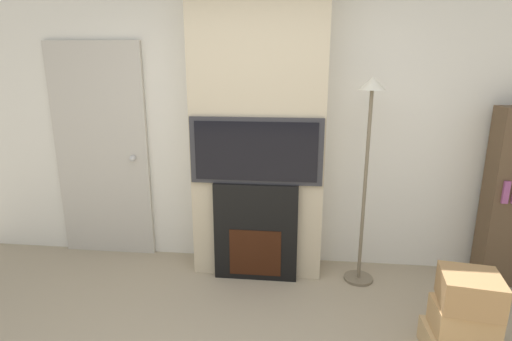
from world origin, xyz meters
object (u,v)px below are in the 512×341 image
object	(u,v)px
floor_lamp	(368,149)
box_stack	(463,317)
television	(256,151)
fireplace	(256,231)

from	to	relation	value
floor_lamp	box_stack	distance (m)	1.40
floor_lamp	box_stack	xyz separation A→B (m)	(0.53, -0.92, -0.91)
television	box_stack	world-z (taller)	television
floor_lamp	box_stack	world-z (taller)	floor_lamp
fireplace	floor_lamp	distance (m)	1.20
fireplace	floor_lamp	bearing A→B (deg)	2.71
fireplace	television	size ratio (longest dim) A/B	0.79
fireplace	television	distance (m)	0.73
fireplace	television	world-z (taller)	television
fireplace	television	bearing A→B (deg)	-90.00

